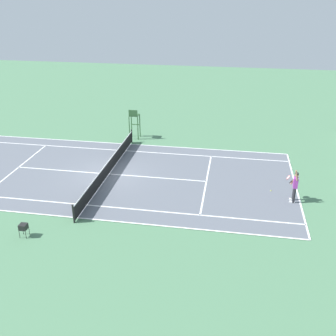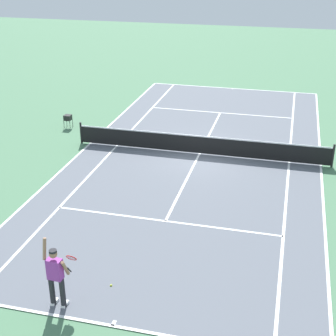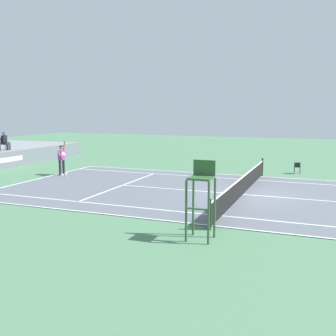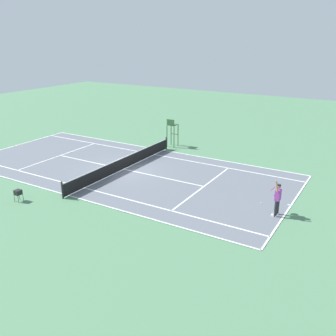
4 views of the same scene
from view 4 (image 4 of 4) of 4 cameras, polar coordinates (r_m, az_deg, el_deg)
ground_plane at (r=27.25m, az=-6.73°, el=-0.22°), size 80.00×80.00×0.00m
court at (r=27.25m, az=-6.73°, el=-0.20°), size 11.08×23.88×0.03m
net at (r=27.08m, az=-6.77°, el=0.82°), size 11.98×0.10×1.07m
tennis_player at (r=20.71m, az=16.30°, el=-4.50°), size 0.78×0.62×2.08m
tennis_ball at (r=22.32m, az=14.00°, el=-5.20°), size 0.07×0.07×0.07m
umpire_chair at (r=32.32m, az=0.63°, el=5.95°), size 0.77×0.77×2.44m
ball_hopper at (r=23.44m, az=-21.87°, el=-3.43°), size 0.36×0.36×0.70m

